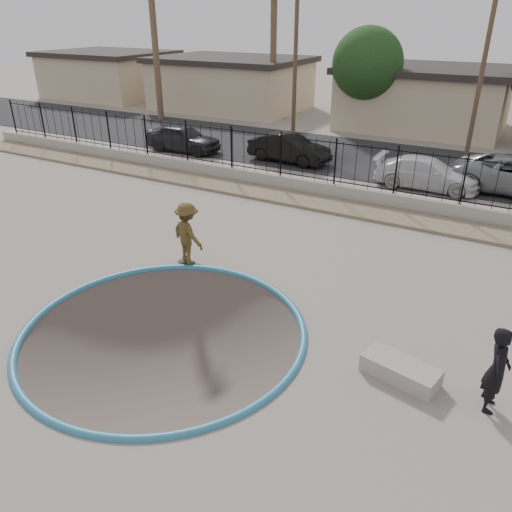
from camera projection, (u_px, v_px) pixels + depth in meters
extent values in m
cube|color=gray|center=(345.00, 209.00, 22.89)|extent=(120.00, 120.00, 2.20)
torus|color=teal|center=(164.00, 332.00, 12.21)|extent=(7.04, 7.04, 0.20)
cube|color=#89785A|center=(323.00, 204.00, 20.18)|extent=(42.00, 1.60, 0.11)
cube|color=gray|center=(333.00, 190.00, 20.94)|extent=(42.00, 0.45, 0.60)
cube|color=black|center=(334.00, 181.00, 20.75)|extent=(40.00, 0.04, 0.03)
cube|color=black|center=(337.00, 143.00, 20.05)|extent=(40.00, 0.04, 0.04)
cube|color=black|center=(379.00, 160.00, 26.31)|extent=(90.00, 8.00, 0.04)
cube|color=#C3AB8B|center=(110.00, 76.00, 45.23)|extent=(10.00, 8.00, 3.50)
cube|color=#2A2522|center=(107.00, 53.00, 44.37)|extent=(10.60, 8.60, 0.40)
cube|color=#C3AB8B|center=(231.00, 86.00, 39.55)|extent=(11.00, 8.00, 3.50)
cube|color=#2A2522|center=(231.00, 59.00, 38.69)|extent=(11.60, 8.60, 0.40)
cube|color=#C3AB8B|center=(424.00, 101.00, 32.99)|extent=(10.00, 8.00, 3.50)
cube|color=#2A2522|center=(429.00, 69.00, 32.13)|extent=(10.60, 8.60, 0.40)
cylinder|color=brown|center=(154.00, 37.00, 33.68)|extent=(0.44, 0.44, 11.00)
cylinder|color=brown|center=(273.00, 53.00, 34.19)|extent=(0.44, 0.44, 9.00)
cylinder|color=#473323|center=(295.00, 61.00, 28.52)|extent=(0.24, 0.24, 9.00)
cylinder|color=#473323|center=(483.00, 65.00, 24.04)|extent=(0.24, 0.24, 9.50)
cylinder|color=#473323|center=(363.00, 109.00, 31.67)|extent=(0.34, 0.34, 3.00)
sphere|color=#143311|center=(367.00, 63.00, 30.48)|extent=(4.32, 4.32, 4.32)
imported|color=brown|center=(188.00, 237.00, 15.02)|extent=(1.40, 1.06, 1.93)
cube|color=black|center=(190.00, 263.00, 15.41)|extent=(0.82, 0.23, 0.02)
cylinder|color=silver|center=(181.00, 263.00, 15.50)|extent=(0.05, 0.03, 0.05)
cylinder|color=silver|center=(184.00, 261.00, 15.61)|extent=(0.05, 0.03, 0.05)
cylinder|color=silver|center=(195.00, 267.00, 15.24)|extent=(0.05, 0.03, 0.05)
cylinder|color=silver|center=(198.00, 265.00, 15.36)|extent=(0.05, 0.03, 0.05)
imported|color=black|center=(497.00, 370.00, 9.51)|extent=(0.49, 0.70, 1.84)
cube|color=gray|center=(400.00, 370.00, 10.60)|extent=(1.71, 1.03, 0.40)
imported|color=#232326|center=(183.00, 138.00, 27.56)|extent=(4.30, 1.82, 1.45)
imported|color=black|center=(289.00, 148.00, 25.60)|extent=(4.39, 1.84, 1.41)
imported|color=silver|center=(427.00, 173.00, 21.83)|extent=(4.53, 1.89, 1.31)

